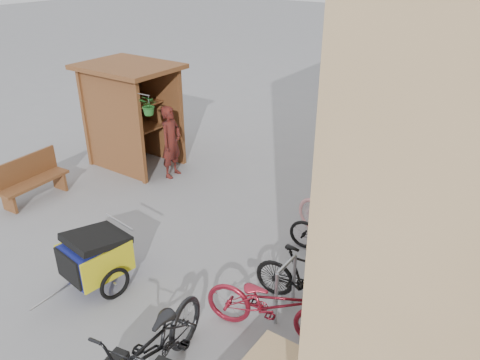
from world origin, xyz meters
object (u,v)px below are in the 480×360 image
Objects in this scene: kiosk at (128,101)px; bike_6 at (375,180)px; person_kiosk at (171,142)px; bike_3 at (336,216)px; cargo_bike at (153,352)px; bike_0 at (272,304)px; bike_1 at (306,279)px; bench at (31,178)px; child_trailer at (95,256)px; bike_7 at (387,174)px; bike_5 at (358,195)px; bike_2 at (334,235)px; bike_4 at (369,206)px; shopping_carts at (449,146)px.

kiosk reaches higher than bike_6.
kiosk reaches higher than person_kiosk.
person_kiosk is at bearing 96.30° from bike_3.
cargo_bike reaches higher than bike_0.
cargo_bike is 1.35× the size of bike_6.
kiosk is 6.72m from cargo_bike.
bench is at bearing 86.18° from bike_1.
child_trailer is 0.75× the size of cargo_bike.
bike_7 is (-0.09, 4.81, -0.03)m from bike_0.
kiosk is at bearing 88.20° from bike_5.
bike_2 is at bearing 1.16° from bike_1.
bike_4 is (0.12, 1.28, -0.01)m from bike_2.
bike_7 is (4.31, 1.87, -0.36)m from person_kiosk.
person_kiosk is 4.49m from bike_4.
shopping_carts is at bearing 3.31° from bike_4.
shopping_carts reaches higher than bench.
bike_0 is at bearing -27.35° from kiosk.
shopping_carts reaches higher than bike_2.
bench is at bearing -136.16° from shopping_carts.
bike_3 is (0.44, 4.07, -0.05)m from cargo_bike.
kiosk is at bearing 128.33° from cargo_bike.
bench is 6.75m from bike_4.
bench is at bearing 128.92° from bike_4.
bike_0 is at bearing -162.94° from bike_3.
bike_6 is at bearing -11.17° from bike_5.
shopping_carts is at bearing -59.09° from person_kiosk.
bike_5 is (5.39, 0.69, -1.09)m from kiosk.
bike_3 is (2.50, 3.18, -0.03)m from child_trailer.
child_trailer is 6.05m from bike_7.
bike_5 is at bearing 11.94° from bike_3.
cargo_bike is 5.83m from person_kiosk.
shopping_carts is (6.28, 3.95, -0.98)m from kiosk.
kiosk is 5.95m from bike_7.
bench reaches higher than bike_4.
bike_1 is (0.11, 0.75, -0.02)m from bike_0.
bench is at bearing 139.98° from person_kiosk.
person_kiosk reaches higher than bike_6.
bike_1 reaches higher than bike_6.
bike_0 is (-0.65, -6.86, -0.08)m from shopping_carts.
bike_5 is (-0.17, 1.49, 0.05)m from bike_2.
kiosk is 1.52× the size of person_kiosk.
bike_4 is 1.43m from bike_7.
child_trailer is (3.29, -1.09, 0.06)m from bench.
bike_5 is at bearing 67.25° from child_trailer.
bike_0 is (4.40, -2.94, -0.33)m from person_kiosk.
person_kiosk reaches higher than cargo_bike.
bike_1 is at bearing -0.77° from bench.
kiosk is 5.51m from bike_3.
bike_4 is at bearing 63.08° from child_trailer.
bike_3 reaches higher than bench.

